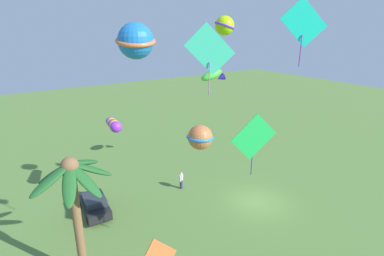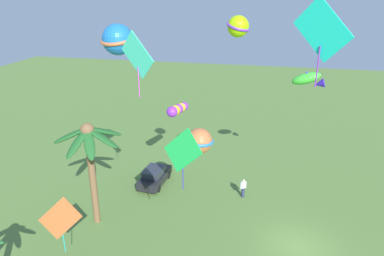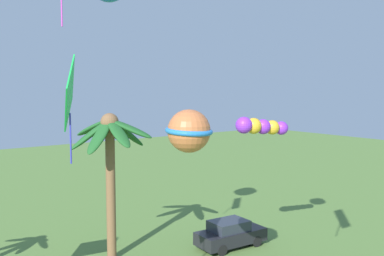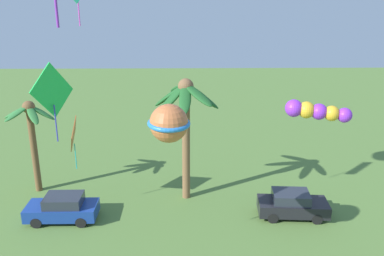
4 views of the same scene
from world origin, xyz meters
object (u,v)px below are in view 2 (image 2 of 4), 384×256
Objects in this scene: kite_diamond_8 at (137,56)px; kite_ball_2 at (118,39)px; palm_tree_1 at (90,148)px; parked_car_0 at (155,176)px; kite_ball_1 at (238,26)px; kite_diamond_3 at (61,219)px; spectator_0 at (243,188)px; kite_diamond_4 at (322,31)px; kite_ball_0 at (199,141)px; kite_fish_5 at (308,79)px; kite_diamond_7 at (183,151)px; kite_tube_6 at (178,109)px.

kite_ball_2 is at bearing 37.25° from kite_diamond_8.
parked_car_0 is at bearing -21.75° from palm_tree_1.
kite_diamond_3 is (-5.91, 8.06, -9.13)m from kite_ball_1.
kite_diamond_4 is (-8.43, -3.48, 13.13)m from spectator_0.
parked_car_0 is 16.18m from kite_ball_1.
kite_ball_0 is (-0.71, -7.56, 1.50)m from palm_tree_1.
kite_diamond_3 is (-5.55, 6.10, -2.58)m from kite_ball_0.
kite_ball_0 is at bearing -95.33° from palm_tree_1.
kite_ball_0 is at bearing 100.50° from kite_ball_1.
kite_ball_1 is 0.65× the size of kite_fish_5.
spectator_0 is 0.49× the size of kite_diamond_3.
spectator_0 is 15.99m from kite_diamond_4.
kite_fish_5 is at bearing -38.20° from kite_diamond_8.
kite_fish_5 reaches higher than kite_diamond_3.
kite_diamond_7 is at bearing -107.19° from kite_diamond_8.
kite_fish_5 is at bearing -33.16° from kite_ball_1.
palm_tree_1 is 7.65m from kite_tube_6.
kite_diamond_3 is at bearing 115.02° from kite_diamond_8.
kite_diamond_4 is 8.25m from kite_diamond_8.
palm_tree_1 is at bearing 13.19° from kite_diamond_3.
kite_fish_5 is (1.03, -4.07, 8.83)m from spectator_0.
kite_fish_5 is 0.83× the size of kite_tube_6.
parked_car_0 is 14.65m from kite_fish_5.
kite_diamond_3 is at bearing 126.26° from kite_ball_1.
kite_ball_1 reaches higher than kite_ball_0.
parked_car_0 is at bearing 51.05° from kite_diamond_4.
kite_tube_6 is (6.13, -4.46, 1.08)m from palm_tree_1.
kite_diamond_7 is 1.03× the size of kite_diamond_8.
spectator_0 is 9.78m from kite_fish_5.
kite_diamond_7 is (-11.65, 6.37, -1.06)m from kite_fish_5.
palm_tree_1 is 8.21m from kite_ball_2.
kite_diamond_7 is at bearing -178.88° from kite_ball_0.
kite_fish_5 is 13.32m from kite_diamond_7.
kite_fish_5 is (0.54, -11.63, 8.89)m from parked_car_0.
palm_tree_1 is at bearing 143.95° from kite_tube_6.
kite_diamond_4 is at bearing -123.49° from kite_ball_1.
parked_car_0 is 14.57m from kite_diamond_7.
kite_diamond_4 is 1.29× the size of kite_diamond_8.
kite_ball_2 reaches higher than palm_tree_1.
kite_diamond_3 is 12.92m from kite_tube_6.
kite_ball_1 is at bearing -79.50° from kite_ball_0.
kite_ball_2 is at bearing 136.72° from spectator_0.
palm_tree_1 is 15.99m from kite_diamond_4.
kite_diamond_4 is (-2.58, -3.90, 0.12)m from kite_ball_1.
kite_diamond_7 is (-11.24, -3.19, 1.74)m from kite_tube_6.
kite_diamond_7 is at bearing -154.67° from parked_car_0.
kite_ball_1 is 0.53× the size of kite_diamond_7.
palm_tree_1 is 4.74× the size of spectator_0.
kite_diamond_3 is 7.40m from kite_diamond_7.
kite_fish_5 reaches higher than parked_car_0.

